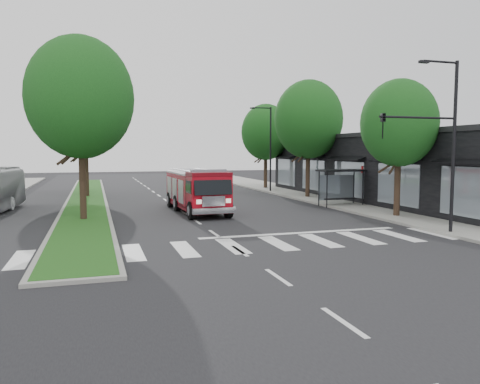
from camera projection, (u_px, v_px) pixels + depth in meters
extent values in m
plane|color=black|center=(215.00, 234.00, 22.11)|extent=(140.00, 140.00, 0.00)
cube|color=gray|center=(342.00, 202.00, 35.32)|extent=(5.00, 80.00, 0.15)
cube|color=gray|center=(87.00, 199.00, 37.44)|extent=(3.00, 50.00, 0.14)
cube|color=#154A15|center=(87.00, 198.00, 37.43)|extent=(2.60, 49.50, 0.02)
cube|color=black|center=(394.00, 169.00, 36.44)|extent=(8.00, 30.00, 5.00)
cylinder|color=black|center=(327.00, 190.00, 31.94)|extent=(0.08, 0.08, 2.50)
cylinder|color=black|center=(363.00, 189.00, 32.77)|extent=(0.08, 0.08, 2.50)
cylinder|color=black|center=(319.00, 189.00, 33.08)|extent=(0.08, 0.08, 2.50)
cylinder|color=black|center=(354.00, 188.00, 33.91)|extent=(0.08, 0.08, 2.50)
cube|color=black|center=(341.00, 170.00, 32.81)|extent=(3.20, 1.60, 0.12)
cube|color=#8C99A5|center=(336.00, 187.00, 33.59)|extent=(2.80, 0.04, 1.80)
cube|color=black|center=(341.00, 199.00, 32.99)|extent=(2.40, 0.40, 0.08)
cylinder|color=black|center=(397.00, 186.00, 27.26)|extent=(0.36, 0.36, 3.74)
ellipsoid|color=#0E3411|center=(399.00, 123.00, 26.94)|extent=(4.40, 4.40, 5.06)
cylinder|color=black|center=(308.00, 172.00, 38.64)|extent=(0.36, 0.36, 4.40)
ellipsoid|color=#0E3411|center=(308.00, 119.00, 38.26)|extent=(5.60, 5.60, 6.44)
cylinder|color=black|center=(265.00, 170.00, 48.17)|extent=(0.36, 0.36, 3.96)
ellipsoid|color=#0E3411|center=(266.00, 132.00, 47.83)|extent=(5.00, 5.00, 5.75)
cylinder|color=black|center=(83.00, 180.00, 25.83)|extent=(0.36, 0.36, 4.62)
ellipsoid|color=#0E3411|center=(80.00, 97.00, 25.44)|extent=(5.80, 5.80, 6.67)
cylinder|color=black|center=(86.00, 171.00, 39.16)|extent=(0.36, 0.36, 4.40)
ellipsoid|color=#0E3411|center=(85.00, 120.00, 38.78)|extent=(5.60, 5.60, 6.44)
cylinder|color=black|center=(454.00, 149.00, 21.54)|extent=(0.16, 0.16, 8.00)
cylinder|color=black|center=(441.00, 62.00, 20.93)|extent=(1.80, 0.10, 0.10)
cube|color=black|center=(424.00, 62.00, 20.67)|extent=(0.45, 0.20, 0.12)
cylinder|color=black|center=(418.00, 118.00, 20.83)|extent=(4.00, 0.10, 0.10)
imported|color=black|center=(383.00, 126.00, 20.33)|extent=(0.18, 0.22, 1.10)
cylinder|color=black|center=(270.00, 150.00, 43.89)|extent=(0.16, 0.16, 8.00)
cylinder|color=black|center=(262.00, 108.00, 43.28)|extent=(1.80, 0.10, 0.10)
cube|color=black|center=(252.00, 108.00, 43.02)|extent=(0.45, 0.20, 0.12)
cube|color=#64050D|center=(196.00, 205.00, 30.05)|extent=(2.69, 8.10, 0.24)
cube|color=#9A0814|center=(193.00, 188.00, 30.68)|extent=(2.62, 6.19, 1.91)
cube|color=#9A0814|center=(209.00, 193.00, 27.19)|extent=(2.45, 1.81, 2.00)
cube|color=#B2B2B7|center=(193.00, 173.00, 30.59)|extent=(2.62, 6.19, 0.11)
cylinder|color=#B2B2B7|center=(180.00, 170.00, 30.29)|extent=(0.31, 5.72, 0.10)
cylinder|color=#B2B2B7|center=(206.00, 170.00, 30.86)|extent=(0.31, 5.72, 0.10)
cube|color=silver|center=(214.00, 211.00, 26.24)|extent=(2.49, 0.43, 0.33)
cube|color=#8C99A5|center=(209.00, 171.00, 27.07)|extent=(2.11, 0.41, 0.17)
cylinder|color=black|center=(192.00, 211.00, 26.64)|extent=(0.37, 1.06, 1.05)
cylinder|color=black|center=(228.00, 209.00, 27.37)|extent=(0.37, 1.06, 1.05)
cylinder|color=black|center=(177.00, 203.00, 30.40)|extent=(0.37, 1.06, 1.05)
cylinder|color=black|center=(210.00, 202.00, 31.13)|extent=(0.37, 1.06, 1.05)
cylinder|color=black|center=(170.00, 200.00, 32.55)|extent=(0.37, 1.06, 1.05)
cylinder|color=black|center=(201.00, 199.00, 33.28)|extent=(0.37, 1.06, 1.05)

